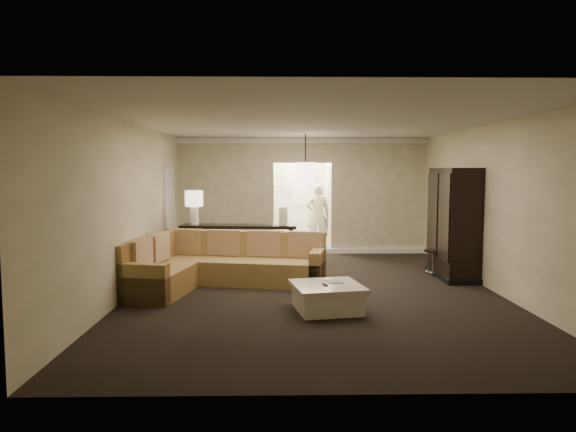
{
  "coord_description": "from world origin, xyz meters",
  "views": [
    {
      "loc": [
        -0.59,
        -8.43,
        2.0
      ],
      "look_at": [
        -0.41,
        1.2,
        1.16
      ],
      "focal_mm": 32.0,
      "sensor_mm": 36.0,
      "label": 1
    }
  ],
  "objects_px": {
    "sectional_sofa": "(214,265)",
    "coffee_table": "(327,297)",
    "console_table": "(239,243)",
    "armoire": "(453,225)",
    "drink_table": "(435,257)",
    "person": "(318,212)"
  },
  "relations": [
    {
      "from": "coffee_table",
      "to": "person",
      "type": "relative_size",
      "value": 0.6
    },
    {
      "from": "armoire",
      "to": "person",
      "type": "height_order",
      "value": "armoire"
    },
    {
      "from": "coffee_table",
      "to": "armoire",
      "type": "height_order",
      "value": "armoire"
    },
    {
      "from": "drink_table",
      "to": "coffee_table",
      "type": "bearing_deg",
      "value": -133.65
    },
    {
      "from": "sectional_sofa",
      "to": "coffee_table",
      "type": "relative_size",
      "value": 3.09
    },
    {
      "from": "drink_table",
      "to": "person",
      "type": "height_order",
      "value": "person"
    },
    {
      "from": "sectional_sofa",
      "to": "console_table",
      "type": "bearing_deg",
      "value": 89.0
    },
    {
      "from": "sectional_sofa",
      "to": "drink_table",
      "type": "height_order",
      "value": "sectional_sofa"
    },
    {
      "from": "coffee_table",
      "to": "person",
      "type": "height_order",
      "value": "person"
    },
    {
      "from": "console_table",
      "to": "person",
      "type": "xyz_separation_m",
      "value": [
        1.85,
        2.95,
        0.39
      ]
    },
    {
      "from": "drink_table",
      "to": "sectional_sofa",
      "type": "bearing_deg",
      "value": -169.71
    },
    {
      "from": "coffee_table",
      "to": "console_table",
      "type": "relative_size",
      "value": 0.47
    },
    {
      "from": "coffee_table",
      "to": "armoire",
      "type": "xyz_separation_m",
      "value": [
        2.58,
        2.27,
        0.79
      ]
    },
    {
      "from": "sectional_sofa",
      "to": "console_table",
      "type": "height_order",
      "value": "sectional_sofa"
    },
    {
      "from": "person",
      "to": "drink_table",
      "type": "bearing_deg",
      "value": 117.7
    },
    {
      "from": "console_table",
      "to": "armoire",
      "type": "height_order",
      "value": "armoire"
    },
    {
      "from": "console_table",
      "to": "armoire",
      "type": "distance_m",
      "value": 4.22
    },
    {
      "from": "armoire",
      "to": "person",
      "type": "distance_m",
      "value": 4.49
    },
    {
      "from": "coffee_table",
      "to": "person",
      "type": "distance_m",
      "value": 6.21
    },
    {
      "from": "drink_table",
      "to": "armoire",
      "type": "bearing_deg",
      "value": -24.16
    },
    {
      "from": "coffee_table",
      "to": "drink_table",
      "type": "bearing_deg",
      "value": 46.35
    },
    {
      "from": "sectional_sofa",
      "to": "coffee_table",
      "type": "xyz_separation_m",
      "value": [
        1.83,
        -1.65,
        -0.17
      ]
    }
  ]
}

